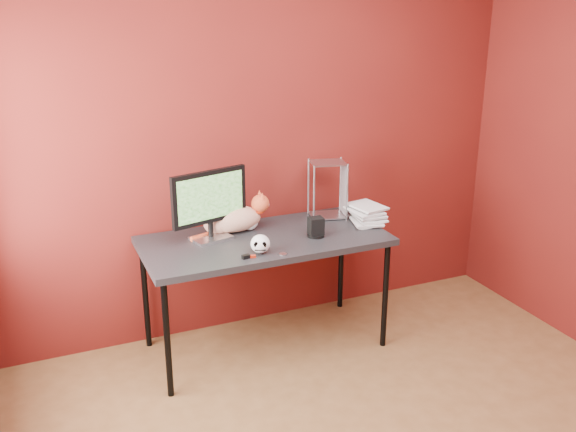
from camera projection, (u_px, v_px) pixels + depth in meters
name	position (u px, v px, depth m)	size (l,w,h in m)	color
room	(421.00, 184.00, 2.57)	(3.52, 3.52, 2.61)	brown
desk	(265.00, 245.00, 3.95)	(1.50, 0.70, 0.75)	black
monitor	(210.00, 202.00, 3.83)	(0.49, 0.21, 0.43)	#A2A2A6
cat	(234.00, 219.00, 4.01)	(0.53, 0.22, 0.25)	#BF5528
skull_mug	(260.00, 244.00, 3.68)	(0.11, 0.12, 0.11)	white
speaker	(316.00, 228.00, 3.94)	(0.11, 0.11, 0.12)	black
book_stack	(356.00, 130.00, 3.99)	(0.24, 0.28, 1.23)	beige
wire_rack	(327.00, 189.00, 4.25)	(0.26, 0.23, 0.38)	#A2A2A6
pocket_knife	(249.00, 257.00, 3.63)	(0.07, 0.02, 0.01)	#991E0B
black_gadget	(246.00, 257.00, 3.62)	(0.04, 0.03, 0.02)	black
washer	(283.00, 254.00, 3.68)	(0.05, 0.05, 0.00)	#A2A2A6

